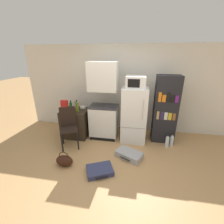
{
  "coord_description": "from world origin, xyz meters",
  "views": [
    {
      "loc": [
        0.38,
        -2.33,
        2.16
      ],
      "look_at": [
        -0.17,
        0.85,
        0.94
      ],
      "focal_mm": 24.0,
      "sensor_mm": 36.0,
      "label": 1
    }
  ],
  "objects_px": {
    "side_table": "(76,123)",
    "microwave": "(136,82)",
    "cereal_box": "(65,106)",
    "handbag": "(65,160)",
    "suitcase_small_flat": "(129,154)",
    "bookshelf": "(165,110)",
    "bottle_green_tall": "(71,106)",
    "suitcase_large_flat": "(100,170)",
    "bottle_olive_oil": "(77,107)",
    "bottle_milk_white": "(75,105)",
    "bowl": "(83,107)",
    "kitchen_hutch": "(104,105)",
    "water_bottle_middle": "(172,141)",
    "chair": "(69,124)",
    "refrigerator": "(134,115)",
    "water_bottle_front": "(167,142)"
  },
  "relations": [
    {
      "from": "side_table",
      "to": "microwave",
      "type": "xyz_separation_m",
      "value": [
        1.6,
        0.03,
        1.19
      ]
    },
    {
      "from": "cereal_box",
      "to": "handbag",
      "type": "relative_size",
      "value": 0.83
    },
    {
      "from": "microwave",
      "to": "cereal_box",
      "type": "height_order",
      "value": "microwave"
    },
    {
      "from": "side_table",
      "to": "suitcase_small_flat",
      "type": "distance_m",
      "value": 1.76
    },
    {
      "from": "bookshelf",
      "to": "suitcase_small_flat",
      "type": "height_order",
      "value": "bookshelf"
    },
    {
      "from": "bottle_green_tall",
      "to": "suitcase_large_flat",
      "type": "relative_size",
      "value": 0.44
    },
    {
      "from": "side_table",
      "to": "bottle_olive_oil",
      "type": "xyz_separation_m",
      "value": [
        0.12,
        -0.11,
        0.51
      ]
    },
    {
      "from": "suitcase_small_flat",
      "to": "bookshelf",
      "type": "bearing_deg",
      "value": 74.43
    },
    {
      "from": "handbag",
      "to": "bookshelf",
      "type": "bearing_deg",
      "value": 33.63
    },
    {
      "from": "bottle_milk_white",
      "to": "bowl",
      "type": "relative_size",
      "value": 1.11
    },
    {
      "from": "kitchen_hutch",
      "to": "cereal_box",
      "type": "distance_m",
      "value": 1.03
    },
    {
      "from": "side_table",
      "to": "bookshelf",
      "type": "height_order",
      "value": "bookshelf"
    },
    {
      "from": "bowl",
      "to": "bottle_olive_oil",
      "type": "bearing_deg",
      "value": -97.47
    },
    {
      "from": "bottle_milk_white",
      "to": "water_bottle_middle",
      "type": "height_order",
      "value": "bottle_milk_white"
    },
    {
      "from": "chair",
      "to": "microwave",
      "type": "bearing_deg",
      "value": -6.08
    },
    {
      "from": "refrigerator",
      "to": "bottle_milk_white",
      "type": "xyz_separation_m",
      "value": [
        -1.68,
        0.16,
        0.12
      ]
    },
    {
      "from": "water_bottle_front",
      "to": "water_bottle_middle",
      "type": "relative_size",
      "value": 1.01
    },
    {
      "from": "bottle_olive_oil",
      "to": "suitcase_small_flat",
      "type": "relative_size",
      "value": 0.48
    },
    {
      "from": "bottle_olive_oil",
      "to": "kitchen_hutch",
      "type": "bearing_deg",
      "value": 14.56
    },
    {
      "from": "water_bottle_front",
      "to": "bottle_green_tall",
      "type": "bearing_deg",
      "value": 175.97
    },
    {
      "from": "bottle_milk_white",
      "to": "chair",
      "type": "relative_size",
      "value": 0.18
    },
    {
      "from": "kitchen_hutch",
      "to": "bowl",
      "type": "height_order",
      "value": "kitchen_hutch"
    },
    {
      "from": "bottle_green_tall",
      "to": "bottle_olive_oil",
      "type": "bearing_deg",
      "value": -24.33
    },
    {
      "from": "kitchen_hutch",
      "to": "side_table",
      "type": "bearing_deg",
      "value": -175.41
    },
    {
      "from": "microwave",
      "to": "bookshelf",
      "type": "relative_size",
      "value": 0.27
    },
    {
      "from": "side_table",
      "to": "microwave",
      "type": "distance_m",
      "value": 1.99
    },
    {
      "from": "chair",
      "to": "handbag",
      "type": "xyz_separation_m",
      "value": [
        0.22,
        -0.76,
        -0.46
      ]
    },
    {
      "from": "bowl",
      "to": "chair",
      "type": "distance_m",
      "value": 0.75
    },
    {
      "from": "bottle_green_tall",
      "to": "suitcase_small_flat",
      "type": "xyz_separation_m",
      "value": [
        1.65,
        -0.76,
        -0.8
      ]
    },
    {
      "from": "kitchen_hutch",
      "to": "chair",
      "type": "relative_size",
      "value": 2.04
    },
    {
      "from": "kitchen_hutch",
      "to": "suitcase_small_flat",
      "type": "bearing_deg",
      "value": -47.66
    },
    {
      "from": "refrigerator",
      "to": "bowl",
      "type": "relative_size",
      "value": 9.03
    },
    {
      "from": "microwave",
      "to": "bottle_olive_oil",
      "type": "bearing_deg",
      "value": -174.64
    },
    {
      "from": "cereal_box",
      "to": "suitcase_large_flat",
      "type": "bearing_deg",
      "value": -44.67
    },
    {
      "from": "bookshelf",
      "to": "chair",
      "type": "bearing_deg",
      "value": -164.5
    },
    {
      "from": "microwave",
      "to": "suitcase_small_flat",
      "type": "relative_size",
      "value": 0.71
    },
    {
      "from": "bottle_green_tall",
      "to": "handbag",
      "type": "height_order",
      "value": "bottle_green_tall"
    },
    {
      "from": "refrigerator",
      "to": "side_table",
      "type": "bearing_deg",
      "value": -178.96
    },
    {
      "from": "bottle_green_tall",
      "to": "kitchen_hutch",
      "type": "bearing_deg",
      "value": 4.91
    },
    {
      "from": "kitchen_hutch",
      "to": "refrigerator",
      "type": "distance_m",
      "value": 0.84
    },
    {
      "from": "suitcase_large_flat",
      "to": "handbag",
      "type": "height_order",
      "value": "handbag"
    },
    {
      "from": "side_table",
      "to": "microwave",
      "type": "bearing_deg",
      "value": 0.99
    },
    {
      "from": "suitcase_large_flat",
      "to": "water_bottle_middle",
      "type": "distance_m",
      "value": 1.98
    },
    {
      "from": "refrigerator",
      "to": "water_bottle_middle",
      "type": "xyz_separation_m",
      "value": [
        0.98,
        -0.16,
        -0.57
      ]
    },
    {
      "from": "bottle_olive_oil",
      "to": "bowl",
      "type": "xyz_separation_m",
      "value": [
        0.04,
        0.32,
        -0.11
      ]
    },
    {
      "from": "microwave",
      "to": "bookshelf",
      "type": "height_order",
      "value": "bookshelf"
    },
    {
      "from": "bowl",
      "to": "bookshelf",
      "type": "bearing_deg",
      "value": -1.73
    },
    {
      "from": "bowl",
      "to": "suitcase_small_flat",
      "type": "bearing_deg",
      "value": -34.99
    },
    {
      "from": "microwave",
      "to": "bottle_milk_white",
      "type": "distance_m",
      "value": 1.84
    },
    {
      "from": "cereal_box",
      "to": "water_bottle_middle",
      "type": "height_order",
      "value": "cereal_box"
    }
  ]
}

